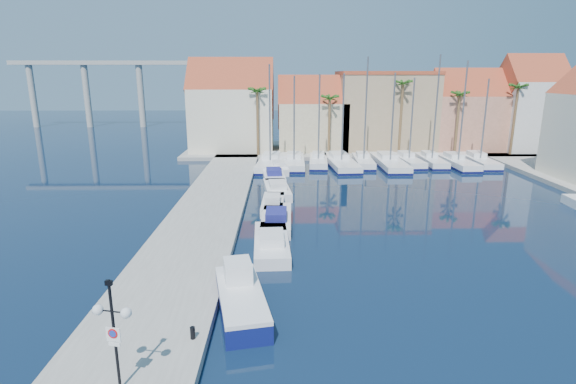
% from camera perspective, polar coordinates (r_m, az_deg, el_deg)
% --- Properties ---
extents(ground, '(260.00, 260.00, 0.00)m').
position_cam_1_polar(ground, '(24.02, 6.00, -14.07)').
color(ground, '#081832').
rests_on(ground, ground).
extents(quay_west, '(6.00, 77.00, 0.50)m').
position_cam_1_polar(quay_west, '(36.73, -10.66, -3.45)').
color(quay_west, gray).
rests_on(quay_west, ground).
extents(shore_north, '(54.00, 16.00, 0.50)m').
position_cam_1_polar(shore_north, '(70.97, 9.51, 5.36)').
color(shore_north, gray).
rests_on(shore_north, ground).
extents(lamp_post, '(1.44, 0.62, 4.31)m').
position_cam_1_polar(lamp_post, '(17.24, -21.38, -14.81)').
color(lamp_post, black).
rests_on(lamp_post, quay_west).
extents(bollard, '(0.22, 0.22, 0.55)m').
position_cam_1_polar(bollard, '(20.63, -12.01, -17.09)').
color(bollard, black).
rests_on(bollard, quay_west).
extents(fishing_boat, '(3.33, 6.61, 2.21)m').
position_cam_1_polar(fishing_boat, '(23.20, -6.03, -13.12)').
color(fishing_boat, navy).
rests_on(fishing_boat, ground).
extents(motorboat_west_0, '(2.58, 7.20, 1.40)m').
position_cam_1_polar(motorboat_west_0, '(30.55, -2.12, -6.46)').
color(motorboat_west_0, white).
rests_on(motorboat_west_0, ground).
extents(motorboat_west_1, '(2.44, 7.15, 1.40)m').
position_cam_1_polar(motorboat_west_1, '(35.41, -1.46, -3.44)').
color(motorboat_west_1, white).
rests_on(motorboat_west_1, ground).
extents(motorboat_west_2, '(2.05, 5.87, 1.40)m').
position_cam_1_polar(motorboat_west_2, '(39.57, -1.93, -1.48)').
color(motorboat_west_2, white).
rests_on(motorboat_west_2, ground).
extents(motorboat_west_3, '(2.96, 7.24, 1.40)m').
position_cam_1_polar(motorboat_west_3, '(44.54, -1.40, 0.37)').
color(motorboat_west_3, white).
rests_on(motorboat_west_3, ground).
extents(motorboat_west_4, '(2.86, 7.18, 1.40)m').
position_cam_1_polar(motorboat_west_4, '(50.60, -1.85, 2.12)').
color(motorboat_west_4, white).
rests_on(motorboat_west_4, ground).
extents(motorboat_west_5, '(2.56, 6.48, 1.40)m').
position_cam_1_polar(motorboat_west_5, '(54.99, -1.23, 3.14)').
color(motorboat_west_5, white).
rests_on(motorboat_west_5, ground).
extents(motorboat_west_6, '(2.67, 6.99, 1.40)m').
position_cam_1_polar(motorboat_west_6, '(59.35, -1.12, 4.00)').
color(motorboat_west_6, white).
rests_on(motorboat_west_6, ground).
extents(sailboat_0, '(3.83, 11.55, 12.74)m').
position_cam_1_polar(sailboat_0, '(57.89, -2.19, 3.78)').
color(sailboat_0, white).
rests_on(sailboat_0, ground).
extents(sailboat_1, '(2.91, 10.09, 11.38)m').
position_cam_1_polar(sailboat_1, '(58.27, 0.77, 3.86)').
color(sailboat_1, white).
rests_on(sailboat_1, ground).
extents(sailboat_2, '(2.87, 8.65, 11.57)m').
position_cam_1_polar(sailboat_2, '(58.88, 3.86, 3.97)').
color(sailboat_2, white).
rests_on(sailboat_2, ground).
extents(sailboat_3, '(3.95, 11.76, 11.68)m').
position_cam_1_polar(sailboat_3, '(58.51, 6.67, 3.80)').
color(sailboat_3, white).
rests_on(sailboat_3, ground).
extents(sailboat_4, '(2.66, 8.48, 13.65)m').
position_cam_1_polar(sailboat_4, '(59.50, 9.52, 3.95)').
color(sailboat_4, white).
rests_on(sailboat_4, ground).
extents(sailboat_5, '(3.12, 11.44, 11.75)m').
position_cam_1_polar(sailboat_5, '(59.49, 12.68, 3.72)').
color(sailboat_5, white).
rests_on(sailboat_5, ground).
extents(sailboat_6, '(2.81, 8.65, 11.16)m').
position_cam_1_polar(sailboat_6, '(61.24, 14.95, 3.91)').
color(sailboat_6, white).
rests_on(sailboat_6, ground).
extents(sailboat_7, '(2.31, 8.56, 13.95)m').
position_cam_1_polar(sailboat_7, '(62.07, 17.67, 3.90)').
color(sailboat_7, white).
rests_on(sailboat_7, ground).
extents(sailboat_8, '(2.90, 9.75, 13.17)m').
position_cam_1_polar(sailboat_8, '(62.07, 20.58, 3.62)').
color(sailboat_8, white).
rests_on(sailboat_8, ground).
extents(sailboat_9, '(2.81, 9.55, 11.03)m').
position_cam_1_polar(sailboat_9, '(64.13, 23.02, 3.69)').
color(sailboat_9, white).
rests_on(sailboat_9, ground).
extents(building_0, '(12.30, 9.00, 13.50)m').
position_cam_1_polar(building_0, '(68.46, -7.09, 10.40)').
color(building_0, beige).
rests_on(building_0, shore_north).
extents(building_1, '(10.30, 8.00, 11.00)m').
position_cam_1_polar(building_1, '(68.34, 3.13, 9.45)').
color(building_1, tan).
rests_on(building_1, shore_north).
extents(building_2, '(14.20, 10.20, 11.50)m').
position_cam_1_polar(building_2, '(70.87, 12.14, 10.12)').
color(building_2, tan).
rests_on(building_2, shore_north).
extents(building_3, '(10.30, 8.00, 12.00)m').
position_cam_1_polar(building_3, '(73.57, 21.56, 9.28)').
color(building_3, '#B4755B').
rests_on(building_3, shore_north).
extents(building_4, '(8.30, 8.00, 14.00)m').
position_cam_1_polar(building_4, '(76.47, 28.26, 9.57)').
color(building_4, silver).
rests_on(building_4, shore_north).
extents(palm_0, '(2.60, 2.60, 10.15)m').
position_cam_1_polar(palm_0, '(63.02, -3.95, 12.44)').
color(palm_0, brown).
rests_on(palm_0, shore_north).
extents(palm_1, '(2.60, 2.60, 9.15)m').
position_cam_1_polar(palm_1, '(63.34, 5.33, 11.57)').
color(palm_1, brown).
rests_on(palm_1, shore_north).
extents(palm_2, '(2.60, 2.60, 11.15)m').
position_cam_1_polar(palm_2, '(65.10, 14.38, 12.93)').
color(palm_2, brown).
rests_on(palm_2, shore_north).
extents(palm_3, '(2.60, 2.60, 9.65)m').
position_cam_1_polar(palm_3, '(67.66, 20.99, 11.28)').
color(palm_3, brown).
rests_on(palm_3, shore_north).
extents(palm_4, '(2.60, 2.60, 10.65)m').
position_cam_1_polar(palm_4, '(70.94, 27.19, 11.53)').
color(palm_4, brown).
rests_on(palm_4, shore_north).
extents(viaduct, '(48.00, 2.20, 14.45)m').
position_cam_1_polar(viaduct, '(109.11, -20.92, 13.10)').
color(viaduct, '#9E9E99').
rests_on(viaduct, ground).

